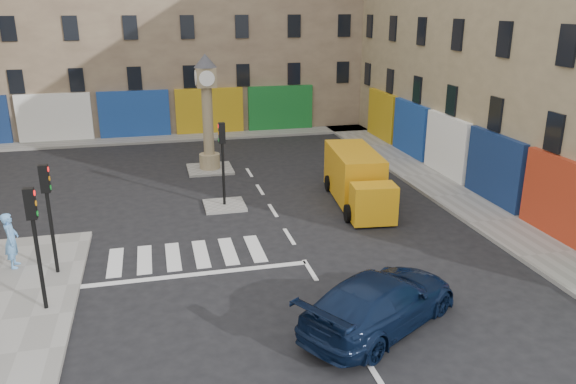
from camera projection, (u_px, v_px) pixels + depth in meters
name	position (u px, v px, depth m)	size (l,w,h in m)	color
ground	(319.00, 284.00, 18.22)	(120.00, 120.00, 0.00)	black
sidewalk_right	(423.00, 176.00, 29.36)	(2.60, 30.00, 0.15)	gray
sidewalk_far	(167.00, 138.00, 37.75)	(32.00, 2.40, 0.15)	gray
island_near	(225.00, 205.00, 25.12)	(1.80, 1.80, 0.12)	gray
island_far	(210.00, 169.00, 30.65)	(2.40, 2.40, 0.12)	gray
building_right	(550.00, 17.00, 28.25)	(10.00, 30.00, 16.00)	tan
building_far	(156.00, 6.00, 40.41)	(32.00, 10.00, 17.00)	gray
traffic_light_left_near	(34.00, 230.00, 15.71)	(0.28, 0.22, 3.70)	black
traffic_light_left_far	(48.00, 202.00, 17.92)	(0.28, 0.22, 3.70)	black
traffic_light_island	(223.00, 151.00, 24.32)	(0.28, 0.22, 3.70)	black
clock_pillar	(207.00, 106.00, 29.53)	(1.20, 1.20, 6.10)	tan
navy_sedan	(380.00, 301.00, 15.60)	(2.20, 5.41, 1.57)	black
yellow_van	(357.00, 178.00, 25.41)	(2.65, 6.40, 2.27)	orange
pedestrian_blue	(11.00, 240.00, 18.79)	(0.70, 0.46, 1.93)	#62A0E2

